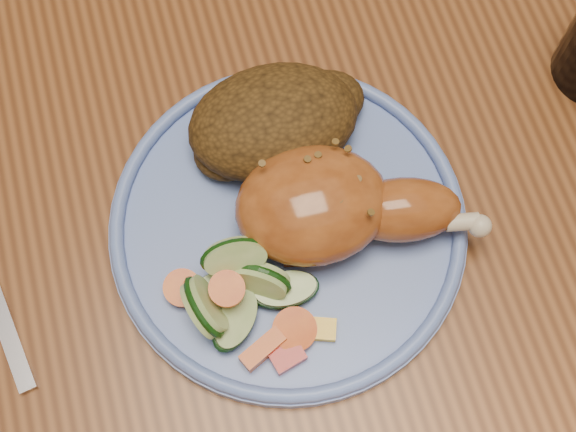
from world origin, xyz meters
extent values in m
plane|color=#522E1C|center=(0.00, 0.00, 0.00)|extent=(4.00, 4.00, 0.00)
cube|color=brown|center=(0.00, 0.00, 0.73)|extent=(0.90, 1.40, 0.04)
cylinder|color=#4C2D16|center=(-0.18, 0.37, 0.21)|extent=(0.04, 0.04, 0.41)
cylinder|color=#4C2D16|center=(0.18, 0.37, 0.21)|extent=(0.04, 0.04, 0.41)
cylinder|color=#607DCF|center=(-0.02, -0.09, 0.76)|extent=(0.25, 0.25, 0.01)
torus|color=#607DCF|center=(-0.02, -0.09, 0.77)|extent=(0.25, 0.25, 0.01)
ellipsoid|color=#A95823|center=(0.00, -0.09, 0.79)|extent=(0.11, 0.09, 0.06)
ellipsoid|color=#A95823|center=(0.06, -0.11, 0.78)|extent=(0.09, 0.06, 0.04)
sphere|color=beige|center=(0.10, -0.13, 0.78)|extent=(0.02, 0.02, 0.02)
ellipsoid|color=#482F12|center=(-0.01, -0.02, 0.78)|extent=(0.12, 0.09, 0.05)
ellipsoid|color=#482F12|center=(0.03, -0.01, 0.78)|extent=(0.06, 0.05, 0.03)
ellipsoid|color=#482F12|center=(-0.05, -0.03, 0.77)|extent=(0.05, 0.05, 0.03)
cube|color=#A50A05|center=(-0.04, -0.17, 0.77)|extent=(0.03, 0.02, 0.01)
cube|color=#E5A507|center=(-0.02, -0.17, 0.77)|extent=(0.02, 0.02, 0.01)
cube|color=#E85407|center=(-0.02, -0.11, 0.77)|extent=(0.03, 0.02, 0.01)
cylinder|color=#E85407|center=(-0.04, -0.16, 0.77)|extent=(0.03, 0.03, 0.01)
cylinder|color=#E85407|center=(-0.10, -0.11, 0.77)|extent=(0.03, 0.03, 0.02)
cylinder|color=#E85407|center=(-0.07, -0.13, 0.79)|extent=(0.02, 0.02, 0.01)
cube|color=#E85407|center=(-0.06, -0.17, 0.77)|extent=(0.03, 0.02, 0.01)
cylinder|color=#B7CE86|center=(-0.06, -0.11, 0.79)|extent=(0.04, 0.04, 0.04)
cylinder|color=#B7CE86|center=(-0.07, -0.14, 0.77)|extent=(0.06, 0.06, 0.02)
cylinder|color=#B7CE86|center=(-0.09, -0.13, 0.78)|extent=(0.04, 0.05, 0.04)
cylinder|color=#B7CE86|center=(-0.03, -0.13, 0.77)|extent=(0.04, 0.05, 0.02)
cylinder|color=#B7CE86|center=(-0.07, -0.12, 0.77)|extent=(0.05, 0.05, 0.02)
cylinder|color=#B7CE86|center=(-0.05, -0.12, 0.78)|extent=(0.05, 0.04, 0.04)
cube|color=silver|center=(-0.22, -0.10, 0.75)|extent=(0.03, 0.11, 0.00)
camera|label=1|loc=(-0.07, -0.27, 1.29)|focal=50.00mm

